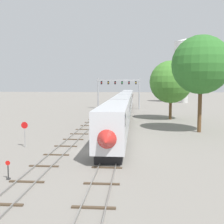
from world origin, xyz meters
name	(u,v)px	position (x,y,z in m)	size (l,w,h in m)	color
ground_plane	(94,151)	(0.00, 0.00, 0.00)	(400.00, 400.00, 0.00)	gray
track_main	(127,106)	(2.00, 60.00, 0.07)	(2.60, 200.00, 0.16)	slate
track_near	(103,112)	(-3.50, 40.00, 0.07)	(2.60, 160.00, 0.16)	slate
passenger_train	(124,104)	(2.00, 32.64, 2.60)	(3.04, 78.28, 4.80)	silver
signal_gantry	(119,86)	(-0.25, 50.78, 6.31)	(12.10, 0.49, 8.57)	#999BA0
water_tower	(185,54)	(22.35, 78.13, 17.54)	(8.33, 8.33, 23.09)	beige
switch_stand	(8,173)	(-5.10, -9.51, 0.52)	(0.36, 0.24, 1.46)	black
stop_sign	(25,131)	(-8.00, 1.33, 1.87)	(0.76, 0.08, 2.88)	gray
trackside_tree_left	(201,65)	(13.78, 13.16, 9.82)	(8.49, 8.49, 14.08)	brown
trackside_tree_mid	(171,82)	(11.34, 28.03, 7.42)	(8.37, 8.37, 11.61)	brown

